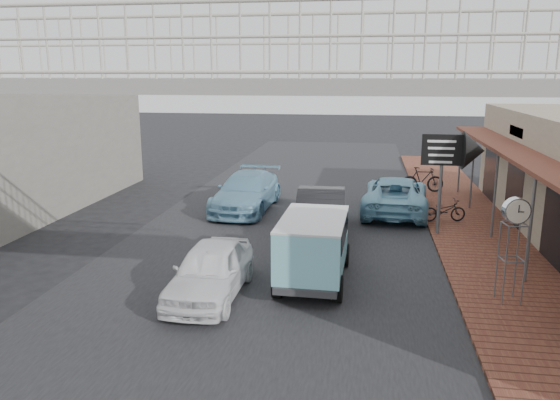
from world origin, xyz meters
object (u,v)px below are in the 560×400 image
(dark_sedan, at_px, (321,213))
(motorcycle_near, at_px, (444,210))
(angkot_curb, at_px, (396,195))
(arrow_sign, at_px, (470,152))
(angkot_far, at_px, (247,192))
(street_clock, at_px, (516,216))
(motorcycle_far, at_px, (422,180))
(angkot_van, at_px, (314,240))
(white_hatchback, at_px, (210,270))

(dark_sedan, distance_m, motorcycle_near, 4.74)
(angkot_curb, bearing_deg, arrow_sign, 129.10)
(angkot_far, height_order, street_clock, street_clock)
(motorcycle_far, height_order, arrow_sign, arrow_sign)
(angkot_far, bearing_deg, angkot_van, -62.48)
(dark_sedan, distance_m, angkot_far, 4.41)
(dark_sedan, xyz_separation_m, arrow_sign, (4.73, 0.40, 2.11))
(white_hatchback, relative_size, arrow_sign, 1.12)
(dark_sedan, height_order, arrow_sign, arrow_sign)
(arrow_sign, bearing_deg, white_hatchback, -138.52)
(angkot_far, distance_m, angkot_van, 8.10)
(motorcycle_far, bearing_deg, dark_sedan, 144.64)
(motorcycle_far, xyz_separation_m, arrow_sign, (0.74, -6.67, 2.20))
(angkot_curb, distance_m, angkot_van, 8.12)
(white_hatchback, relative_size, motorcycle_near, 2.47)
(angkot_van, xyz_separation_m, arrow_sign, (4.54, 4.72, 1.74))
(angkot_curb, height_order, motorcycle_far, angkot_curb)
(angkot_far, bearing_deg, arrow_sign, -15.62)
(angkot_van, relative_size, motorcycle_far, 1.95)
(arrow_sign, bearing_deg, motorcycle_far, 96.71)
(angkot_van, bearing_deg, motorcycle_far, 72.84)
(dark_sedan, bearing_deg, angkot_far, 133.55)
(street_clock, relative_size, arrow_sign, 0.73)
(angkot_van, bearing_deg, dark_sedan, 93.78)
(white_hatchback, relative_size, angkot_far, 0.77)
(motorcycle_far, bearing_deg, angkot_curb, 153.76)
(angkot_far, distance_m, motorcycle_near, 7.57)
(motorcycle_far, relative_size, street_clock, 0.75)
(white_hatchback, bearing_deg, motorcycle_far, 64.44)
(white_hatchback, distance_m, arrow_sign, 9.46)
(angkot_van, distance_m, street_clock, 4.83)
(motorcycle_near, bearing_deg, motorcycle_far, -9.21)
(angkot_curb, distance_m, street_clock, 8.88)
(angkot_curb, xyz_separation_m, motorcycle_near, (1.65, -1.41, -0.20))
(angkot_far, relative_size, angkot_van, 1.37)
(dark_sedan, height_order, motorcycle_near, dark_sedan)
(white_hatchback, height_order, arrow_sign, arrow_sign)
(motorcycle_near, bearing_deg, angkot_van, 134.44)
(dark_sedan, distance_m, angkot_van, 4.33)
(white_hatchback, bearing_deg, motorcycle_near, 50.11)
(white_hatchback, distance_m, angkot_far, 8.73)
(dark_sedan, height_order, angkot_far, dark_sedan)
(angkot_far, relative_size, motorcycle_far, 2.68)
(angkot_far, height_order, arrow_sign, arrow_sign)
(angkot_curb, xyz_separation_m, motorcycle_far, (1.35, 3.65, -0.05))
(angkot_far, bearing_deg, motorcycle_far, 31.99)
(motorcycle_near, bearing_deg, street_clock, 171.92)
(angkot_van, distance_m, motorcycle_near, 7.56)
(motorcycle_far, bearing_deg, angkot_van, 155.60)
(motorcycle_far, bearing_deg, street_clock, 178.12)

